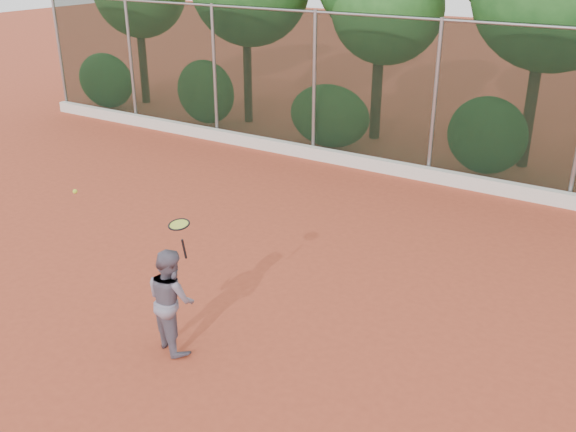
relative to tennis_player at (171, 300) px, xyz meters
The scene contains 6 objects.
ground 1.35m from the tennis_player, 64.23° to the left, with size 80.00×80.00×0.00m, color #AC4328.
concrete_curb 7.89m from the tennis_player, 86.35° to the left, with size 24.00×0.20×0.30m, color silver.
tennis_player is the anchor object (origin of this frame).
chainlink_fence 8.14m from the tennis_player, 86.43° to the left, with size 24.09×0.09×3.50m.
tennis_racket 1.13m from the tennis_player, ahead, with size 0.28×0.28×0.52m.
tennis_ball_in_flight 1.97m from the tennis_player, behind, with size 0.06×0.06×0.06m.
Camera 1 is at (4.55, -6.30, 4.96)m, focal length 40.00 mm.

